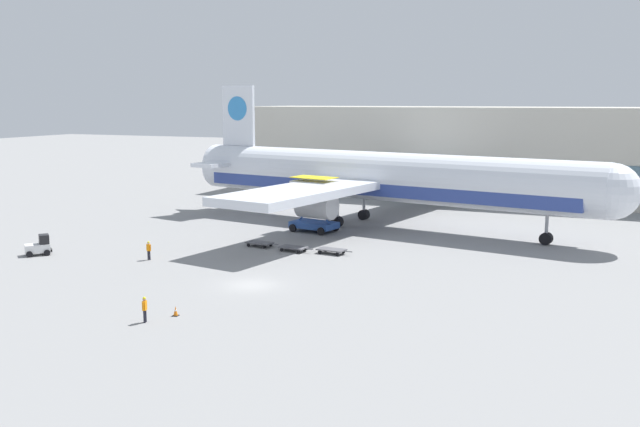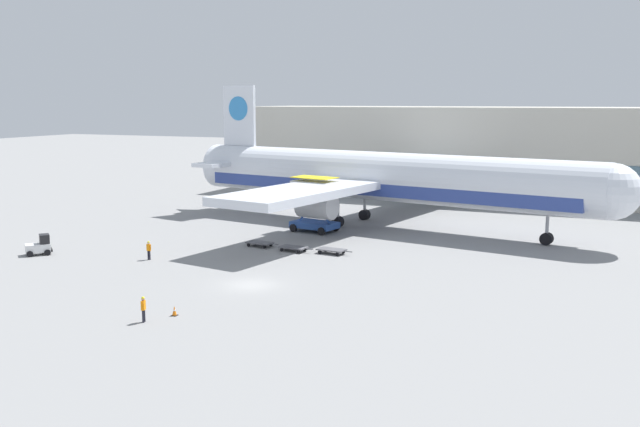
# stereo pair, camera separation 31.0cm
# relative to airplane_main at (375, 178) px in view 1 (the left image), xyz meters

# --- Properties ---
(ground_plane) EXTENTS (400.00, 400.00, 0.00)m
(ground_plane) POSITION_rel_airplane_main_xyz_m (-0.43, -30.48, -5.84)
(ground_plane) COLOR gray
(terminal_building) EXTENTS (90.00, 18.20, 14.00)m
(terminal_building) POSITION_rel_airplane_main_xyz_m (13.76, 32.56, 1.15)
(terminal_building) COLOR #BCB7A8
(terminal_building) RESTS_ON ground_plane
(airplane_main) EXTENTS (57.65, 48.66, 17.00)m
(airplane_main) POSITION_rel_airplane_main_xyz_m (0.00, 0.00, 0.00)
(airplane_main) COLOR silver
(airplane_main) RESTS_ON ground_plane
(scissor_lift_loader) EXTENTS (5.65, 4.16, 6.35)m
(scissor_lift_loader) POSITION_rel_airplane_main_xyz_m (-5.31, -6.23, -3.49)
(scissor_lift_loader) COLOR #284C99
(scissor_lift_loader) RESTS_ON ground_plane
(baggage_tug_mid) EXTENTS (2.69, 2.77, 2.00)m
(baggage_tug_mid) POSITION_rel_airplane_main_xyz_m (-25.17, -28.42, -4.96)
(baggage_tug_mid) COLOR silver
(baggage_tug_mid) RESTS_ON ground_plane
(baggage_dolly_lead) EXTENTS (3.76, 1.80, 0.48)m
(baggage_dolly_lead) POSITION_rel_airplane_main_xyz_m (-7.09, -16.35, -5.45)
(baggage_dolly_lead) COLOR #56565B
(baggage_dolly_lead) RESTS_ON ground_plane
(baggage_dolly_second) EXTENTS (3.76, 1.80, 0.48)m
(baggage_dolly_second) POSITION_rel_airplane_main_xyz_m (-2.86, -17.12, -5.45)
(baggage_dolly_second) COLOR #56565B
(baggage_dolly_second) RESTS_ON ground_plane
(baggage_dolly_third) EXTENTS (3.76, 1.80, 0.48)m
(baggage_dolly_third) POSITION_rel_airplane_main_xyz_m (1.12, -16.65, -5.45)
(baggage_dolly_third) COLOR #56565B
(baggage_dolly_third) RESTS_ON ground_plane
(ground_crew_near) EXTENTS (0.30, 0.56, 1.82)m
(ground_crew_near) POSITION_rel_airplane_main_xyz_m (-2.37, -42.11, -4.76)
(ground_crew_near) COLOR black
(ground_crew_near) RESTS_ON ground_plane
(ground_crew_far) EXTENTS (0.57, 0.27, 1.81)m
(ground_crew_far) POSITION_rel_airplane_main_xyz_m (-13.91, -26.01, -4.77)
(ground_crew_far) COLOR black
(ground_crew_far) RESTS_ON ground_plane
(traffic_cone_near) EXTENTS (0.40, 0.40, 0.71)m
(traffic_cone_near) POSITION_rel_airplane_main_xyz_m (-1.30, -40.03, -5.49)
(traffic_cone_near) COLOR black
(traffic_cone_near) RESTS_ON ground_plane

